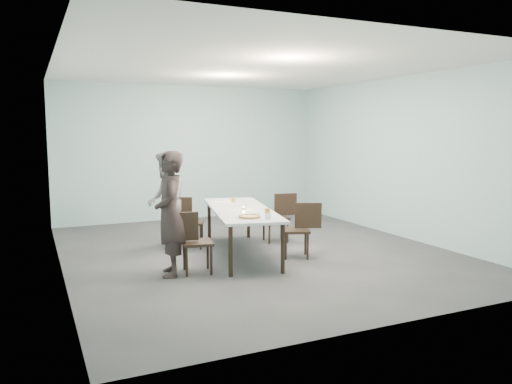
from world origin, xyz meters
name	(u,v)px	position (x,y,z in m)	size (l,w,h in m)	color
ground	(254,251)	(0.00, 0.00, 0.00)	(7.00, 7.00, 0.00)	#333335
room_shell	(254,129)	(0.00, 0.00, 2.03)	(6.02, 7.02, 3.01)	#A1C7CB
table	(241,212)	(-0.28, -0.09, 0.69)	(1.43, 2.73, 0.75)	white
chair_near_left	(191,238)	(-1.33, -0.81, 0.50)	(0.64, 0.49, 0.87)	black
chair_far_left	(186,219)	(-0.95, 0.73, 0.50)	(0.65, 0.55, 0.87)	black
chair_near_right	(301,226)	(0.50, -0.67, 0.50)	(0.65, 0.56, 0.87)	black
chair_far_right	(280,214)	(0.73, 0.50, 0.50)	(0.64, 0.48, 0.87)	black
diner_near	(170,214)	(-1.63, -0.79, 0.86)	(0.63, 0.41, 1.73)	black
diner_far	(166,200)	(-1.25, 0.88, 0.83)	(0.80, 0.63, 1.66)	gray
pizza	(249,217)	(-0.52, -0.97, 0.77)	(0.34, 0.34, 0.04)	white
side_plate	(257,213)	(-0.24, -0.61, 0.76)	(0.18, 0.18, 0.01)	white
beer_glass	(267,214)	(-0.30, -1.12, 0.82)	(0.08, 0.08, 0.15)	gold
water_tumbler	(268,216)	(-0.31, -1.16, 0.80)	(0.08, 0.08, 0.09)	silver
tealight	(244,208)	(-0.28, -0.21, 0.77)	(0.06, 0.06, 0.05)	silver
amber_tumbler	(233,200)	(-0.12, 0.64, 0.79)	(0.07, 0.07, 0.08)	gold
menu	(221,202)	(-0.32, 0.71, 0.75)	(0.30, 0.22, 0.01)	silver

